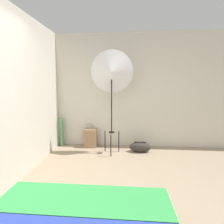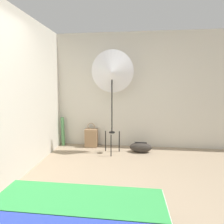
# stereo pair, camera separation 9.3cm
# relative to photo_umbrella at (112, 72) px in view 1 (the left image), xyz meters

# --- Properties ---
(wall_back) EXTENTS (8.00, 0.05, 2.60)m
(wall_back) POSITION_rel_photo_umbrella_xyz_m (0.04, 0.50, -0.40)
(wall_back) COLOR beige
(wall_back) RESTS_ON ground_plane
(wall_side_left) EXTENTS (0.05, 8.00, 2.60)m
(wall_side_left) POSITION_rel_photo_umbrella_xyz_m (-1.34, -0.95, -0.40)
(wall_side_left) COLOR beige
(wall_side_left) RESTS_ON ground_plane
(photo_umbrella) EXTENTS (0.87, 0.33, 2.16)m
(photo_umbrella) POSITION_rel_photo_umbrella_xyz_m (0.00, 0.00, 0.00)
(photo_umbrella) COLOR black
(photo_umbrella) RESTS_ON ground_plane
(tote_bag) EXTENTS (0.28, 0.17, 0.57)m
(tote_bag) POSITION_rel_photo_umbrella_xyz_m (-0.53, 0.33, -1.48)
(tote_bag) COLOR #9E7A56
(tote_bag) RESTS_ON ground_plane
(duffel_bag) EXTENTS (0.47, 0.22, 0.22)m
(duffel_bag) POSITION_rel_photo_umbrella_xyz_m (0.62, 0.11, -1.59)
(duffel_bag) COLOR #332D28
(duffel_bag) RESTS_ON ground_plane
(paper_roll) EXTENTS (0.08, 0.08, 0.68)m
(paper_roll) POSITION_rel_photo_umbrella_xyz_m (-1.23, 0.35, -1.36)
(paper_roll) COLOR #56995B
(paper_roll) RESTS_ON ground_plane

